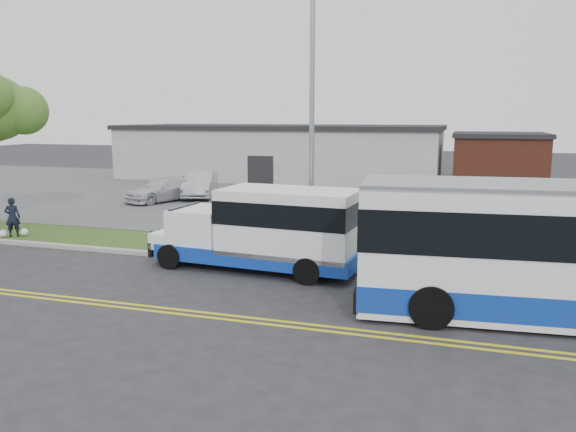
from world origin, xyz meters
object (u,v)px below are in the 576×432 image
(pedestrian, at_px, (13,217))
(parked_car_b, at_px, (163,189))
(shuttle_bus, at_px, (270,227))
(streetlight_near, at_px, (311,110))
(parked_car_a, at_px, (200,184))

(pedestrian, bearing_deg, parked_car_b, -122.67)
(shuttle_bus, distance_m, parked_car_b, 16.27)
(streetlight_near, bearing_deg, shuttle_bus, -110.34)
(streetlight_near, relative_size, parked_car_b, 2.00)
(streetlight_near, height_order, shuttle_bus, streetlight_near)
(shuttle_bus, relative_size, pedestrian, 4.41)
(pedestrian, height_order, parked_car_a, pedestrian)
(shuttle_bus, bearing_deg, parked_car_a, 127.94)
(parked_car_a, xyz_separation_m, parked_car_b, (-1.36, -2.14, -0.10))
(shuttle_bus, xyz_separation_m, pedestrian, (-11.73, 1.35, -0.53))
(shuttle_bus, distance_m, parked_car_a, 17.12)
(streetlight_near, bearing_deg, parked_car_b, 139.69)
(pedestrian, distance_m, parked_car_b, 10.77)
(shuttle_bus, relative_size, parked_car_b, 1.53)
(streetlight_near, height_order, parked_car_a, streetlight_near)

